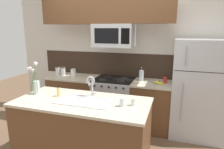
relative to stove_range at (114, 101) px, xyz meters
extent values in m
plane|color=brown|center=(0.00, -0.90, -0.46)|extent=(10.00, 10.00, 0.00)
cube|color=silver|center=(0.30, 0.38, 0.84)|extent=(5.20, 0.10, 2.60)
cube|color=#332319|center=(0.00, 0.32, 0.69)|extent=(3.42, 0.01, 0.48)
cube|color=brown|center=(-0.87, 0.00, -0.02)|extent=(0.98, 0.62, 0.88)
cube|color=beige|center=(-0.87, 0.00, 0.43)|extent=(1.01, 0.65, 0.03)
cube|color=brown|center=(0.73, 0.00, -0.02)|extent=(0.71, 0.62, 0.88)
cube|color=beige|center=(0.73, 0.00, 0.43)|extent=(0.74, 0.65, 0.03)
cube|color=#B7BABF|center=(0.00, 0.00, -0.01)|extent=(0.76, 0.62, 0.91)
cube|color=black|center=(0.00, 0.00, 0.45)|extent=(0.76, 0.62, 0.01)
cylinder|color=black|center=(-0.18, -0.14, 0.46)|extent=(0.15, 0.15, 0.01)
cylinder|color=black|center=(0.18, -0.14, 0.46)|extent=(0.15, 0.15, 0.01)
cylinder|color=black|center=(-0.18, 0.14, 0.46)|extent=(0.15, 0.15, 0.01)
cylinder|color=black|center=(0.18, 0.14, 0.46)|extent=(0.15, 0.15, 0.01)
cylinder|color=black|center=(-0.27, -0.32, 0.39)|extent=(0.03, 0.02, 0.03)
cylinder|color=black|center=(-0.14, -0.32, 0.39)|extent=(0.03, 0.02, 0.03)
cylinder|color=black|center=(0.00, -0.32, 0.39)|extent=(0.03, 0.02, 0.03)
cylinder|color=black|center=(0.14, -0.32, 0.39)|extent=(0.03, 0.02, 0.03)
cylinder|color=black|center=(0.27, -0.32, 0.39)|extent=(0.03, 0.02, 0.03)
cube|color=#B7BABF|center=(0.00, -0.02, 1.29)|extent=(0.74, 0.40, 0.41)
cube|color=black|center=(-0.07, -0.22, 1.29)|extent=(0.45, 0.00, 0.27)
cube|color=black|center=(0.27, -0.22, 1.29)|extent=(0.15, 0.00, 0.27)
cube|color=brown|center=(-0.14, -0.05, 1.80)|extent=(2.45, 0.34, 0.60)
cube|color=#B7BABF|center=(1.52, 0.02, 0.39)|extent=(0.86, 0.72, 1.71)
cube|color=black|center=(1.52, -0.34, 0.77)|extent=(0.83, 0.00, 0.01)
cylinder|color=#99999E|center=(1.26, -0.36, 1.01)|extent=(0.01, 0.01, 0.31)
cylinder|color=#99999E|center=(1.26, -0.36, 0.26)|extent=(0.01, 0.01, 0.65)
cylinder|color=silver|center=(-1.26, 0.02, 0.53)|extent=(0.09, 0.09, 0.17)
cylinder|color=black|center=(-1.26, 0.02, 0.62)|extent=(0.09, 0.09, 0.02)
cylinder|color=silver|center=(-1.14, 0.03, 0.53)|extent=(0.10, 0.10, 0.16)
cylinder|color=#4C331E|center=(-1.14, 0.03, 0.62)|extent=(0.10, 0.10, 0.02)
cylinder|color=silver|center=(-0.87, -0.01, 0.52)|extent=(0.11, 0.11, 0.14)
cylinder|color=#B2B2B7|center=(-0.87, -0.01, 0.60)|extent=(0.11, 0.11, 0.02)
ellipsoid|color=yellow|center=(0.85, -0.07, 0.47)|extent=(0.17, 0.11, 0.07)
ellipsoid|color=yellow|center=(0.86, -0.05, 0.47)|extent=(0.18, 0.06, 0.07)
ellipsoid|color=yellow|center=(0.87, -0.07, 0.47)|extent=(0.18, 0.06, 0.06)
ellipsoid|color=yellow|center=(0.87, -0.05, 0.47)|extent=(0.17, 0.10, 0.06)
cylinder|color=brown|center=(0.86, -0.06, 0.50)|extent=(0.02, 0.02, 0.03)
cylinder|color=silver|center=(0.52, 0.06, 0.54)|extent=(0.09, 0.09, 0.18)
cylinder|color=#A3A3AA|center=(0.52, 0.06, 0.64)|extent=(0.08, 0.08, 0.02)
cylinder|color=#A3A3AA|center=(0.52, 0.06, 0.67)|extent=(0.01, 0.01, 0.05)
sphere|color=#A3A3AA|center=(0.52, 0.06, 0.71)|extent=(0.02, 0.02, 0.02)
cylinder|color=#B22D23|center=(0.96, 0.05, 0.50)|extent=(0.08, 0.08, 0.11)
cube|color=brown|center=(-0.07, -1.25, -0.02)|extent=(1.82, 0.84, 0.88)
cube|color=beige|center=(-0.07, -1.25, 0.43)|extent=(1.85, 0.87, 0.03)
cube|color=#ADAFB5|center=(-0.03, -1.25, 0.45)|extent=(0.76, 0.44, 0.01)
cube|color=#ADAFB5|center=(-0.20, -1.25, 0.37)|extent=(0.30, 0.33, 0.15)
cube|color=#ADAFB5|center=(0.15, -1.25, 0.37)|extent=(0.30, 0.33, 0.15)
cylinder|color=#B7BABF|center=(-0.03, -0.99, 0.46)|extent=(0.04, 0.04, 0.02)
cylinder|color=#B7BABF|center=(-0.03, -0.99, 0.58)|extent=(0.02, 0.02, 0.22)
torus|color=#B7BABF|center=(-0.03, -1.04, 0.69)|extent=(0.13, 0.02, 0.13)
cylinder|color=#B7BABF|center=(-0.03, -1.10, 0.66)|extent=(0.02, 0.02, 0.06)
cube|color=#B7BABF|center=(0.01, -0.99, 0.48)|extent=(0.07, 0.01, 0.01)
cylinder|color=#DBCC75|center=(-0.48, -1.18, 0.51)|extent=(0.05, 0.05, 0.13)
cylinder|color=black|center=(-0.48, -1.18, 0.59)|extent=(0.02, 0.02, 0.02)
cube|color=black|center=(-0.46, -1.18, 0.61)|extent=(0.03, 0.01, 0.01)
cylinder|color=silver|center=(0.50, -1.28, 0.50)|extent=(0.07, 0.07, 0.11)
cylinder|color=silver|center=(0.63, -1.21, 0.50)|extent=(0.06, 0.06, 0.10)
cylinder|color=silver|center=(-0.86, -1.18, 0.55)|extent=(0.10, 0.10, 0.20)
cylinder|color=silver|center=(-0.86, -1.18, 0.48)|extent=(0.09, 0.09, 0.06)
cylinder|color=#386B2D|center=(-0.87, -1.18, 0.66)|extent=(0.04, 0.01, 0.30)
sphere|color=silver|center=(-0.89, -1.18, 0.81)|extent=(0.05, 0.05, 0.05)
cylinder|color=#386B2D|center=(-0.82, -1.22, 0.72)|extent=(0.08, 0.08, 0.41)
sphere|color=silver|center=(-0.78, -1.26, 0.93)|extent=(0.06, 0.06, 0.06)
cylinder|color=#386B2D|center=(-0.87, -1.22, 0.68)|extent=(0.02, 0.09, 0.34)
sphere|color=silver|center=(-0.87, -1.26, 0.86)|extent=(0.05, 0.05, 0.05)
cylinder|color=#386B2D|center=(-0.90, -1.20, 0.67)|extent=(0.08, 0.04, 0.32)
sphere|color=silver|center=(-0.94, -1.22, 0.83)|extent=(0.06, 0.06, 0.06)
camera|label=1|loc=(1.11, -3.59, 1.41)|focal=32.00mm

